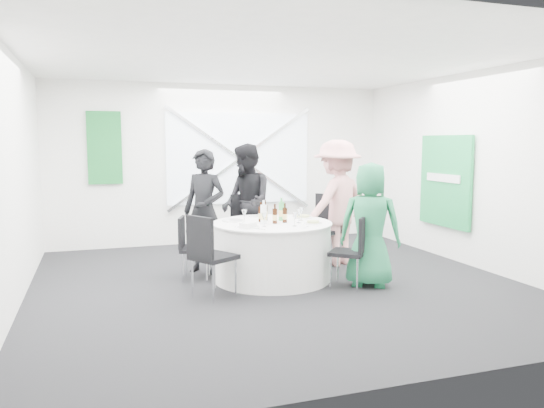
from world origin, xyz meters
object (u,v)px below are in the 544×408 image
object	(u,v)px
person_man_back_left	(204,211)
clear_water_bottle	(264,215)
chair_front_right	(354,246)
green_water_bottle	(281,212)
chair_back	(247,222)
chair_back_left	(190,243)
person_man_back	(246,203)
person_woman_green	(370,225)
banquet_table	(272,251)
chair_front_left	(208,250)
person_woman_pink	(337,203)
chair_back_right	(323,224)

from	to	relation	value
person_man_back_left	clear_water_bottle	bearing A→B (deg)	-9.98
chair_front_right	person_man_back_left	bearing A→B (deg)	-90.65
chair_front_right	green_water_bottle	distance (m)	1.10
chair_back	chair_back_left	distance (m)	1.31
person_man_back	person_woman_green	world-z (taller)	person_man_back
chair_back_left	person_man_back	distance (m)	1.31
banquet_table	chair_front_left	xyz separation A→B (m)	(-0.97, -0.58, 0.19)
chair_front_left	clear_water_bottle	xyz separation A→B (m)	(0.82, 0.48, 0.31)
banquet_table	person_man_back_left	size ratio (longest dim) A/B	0.91
chair_back_left	clear_water_bottle	bearing A→B (deg)	-98.16
person_man_back_left	person_woman_green	size ratio (longest dim) A/B	1.10
banquet_table	clear_water_bottle	xyz separation A→B (m)	(-0.15, -0.10, 0.50)
person_man_back_left	person_woman_pink	bearing A→B (deg)	36.85
banquet_table	chair_back	bearing A→B (deg)	90.68
person_woman_pink	banquet_table	bearing A→B (deg)	-0.00
chair_front_left	clear_water_bottle	bearing A→B (deg)	-90.60
chair_front_left	person_woman_green	size ratio (longest dim) A/B	0.63
chair_front_left	person_woman_green	distance (m)	2.04
chair_back_left	person_woman_pink	distance (m)	2.24
chair_back_left	chair_front_right	world-z (taller)	chair_front_right
green_water_bottle	person_man_back	bearing A→B (deg)	101.63
clear_water_bottle	person_man_back	bearing A→B (deg)	84.95
banquet_table	person_man_back	distance (m)	1.21
chair_back	chair_back_left	xyz separation A→B (m)	(-1.01, -0.83, -0.11)
person_woman_pink	person_woman_green	distance (m)	1.20
chair_back_right	banquet_table	bearing A→B (deg)	-90.00
banquet_table	chair_back	size ratio (longest dim) A/B	1.55
banquet_table	chair_front_left	size ratio (longest dim) A/B	1.61
chair_back	chair_back_left	size ratio (longest dim) A/B	1.21
person_woman_pink	green_water_bottle	bearing A→B (deg)	-1.52
person_man_back_left	person_woman_pink	distance (m)	1.93
chair_front_left	green_water_bottle	xyz separation A→B (m)	(1.13, 0.68, 0.31)
chair_back	person_man_back_left	distance (m)	0.93
chair_front_left	green_water_bottle	size ratio (longest dim) A/B	3.17
chair_back_left	person_woman_green	distance (m)	2.33
chair_back	clear_water_bottle	size ratio (longest dim) A/B	3.31
person_man_back	chair_front_right	bearing A→B (deg)	23.71
chair_back_left	green_water_bottle	xyz separation A→B (m)	(1.19, -0.23, 0.40)
person_man_back	chair_back_right	bearing A→B (deg)	60.19
person_woman_pink	person_woman_green	xyz separation A→B (m)	(-0.11, -1.19, -0.14)
person_woman_green	green_water_bottle	xyz separation A→B (m)	(-0.89, 0.78, 0.10)
green_water_bottle	chair_front_right	bearing A→B (deg)	-50.50
person_woman_green	chair_front_right	bearing A→B (deg)	38.77
banquet_table	chair_back	distance (m)	1.19
chair_back	person_woman_pink	size ratio (longest dim) A/B	0.55
clear_water_bottle	chair_front_right	bearing A→B (deg)	-31.76
chair_back	person_man_back	bearing A→B (deg)	-111.91
person_man_back_left	person_woman_green	bearing A→B (deg)	4.97
banquet_table	chair_back_right	distance (m)	1.15
chair_front_right	green_water_bottle	bearing A→B (deg)	-100.28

